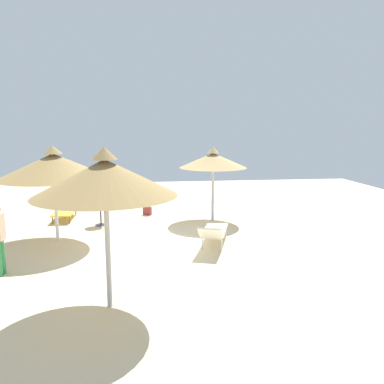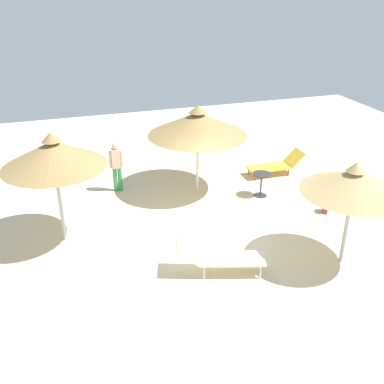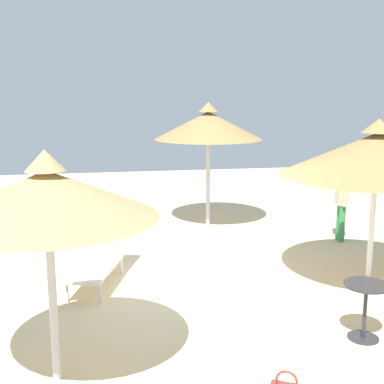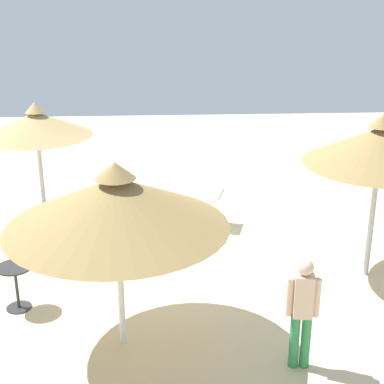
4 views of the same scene
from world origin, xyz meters
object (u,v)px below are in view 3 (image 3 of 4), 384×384
at_px(lounge_chair_far_left, 101,258).
at_px(parasol_umbrella_front, 208,125).
at_px(parasol_umbrella_near_right, 377,154).
at_px(side_table_round, 366,302).
at_px(person_standing_back, 342,200).
at_px(parasol_umbrella_edge, 47,195).

bearing_deg(lounge_chair_far_left, parasol_umbrella_front, -37.54).
height_order(parasol_umbrella_near_right, side_table_round, parasol_umbrella_near_right).
height_order(parasol_umbrella_near_right, person_standing_back, parasol_umbrella_near_right).
distance_m(lounge_chair_far_left, person_standing_back, 5.22).
height_order(parasol_umbrella_front, parasol_umbrella_near_right, parasol_umbrella_front).
relative_size(person_standing_back, side_table_round, 2.16).
height_order(parasol_umbrella_front, side_table_round, parasol_umbrella_front).
bearing_deg(lounge_chair_far_left, person_standing_back, -73.55).
distance_m(parasol_umbrella_front, lounge_chair_far_left, 4.54).
bearing_deg(parasol_umbrella_edge, parasol_umbrella_front, -25.96).
xyz_separation_m(person_standing_back, side_table_round, (-4.08, 1.69, -0.39)).
distance_m(parasol_umbrella_front, side_table_round, 6.20).
height_order(parasol_umbrella_near_right, lounge_chair_far_left, parasol_umbrella_near_right).
bearing_deg(parasol_umbrella_near_right, side_table_round, 149.24).
relative_size(parasol_umbrella_near_right, person_standing_back, 1.88).
bearing_deg(parasol_umbrella_near_right, lounge_chair_far_left, 78.08).
relative_size(parasol_umbrella_near_right, lounge_chair_far_left, 1.44).
bearing_deg(lounge_chair_far_left, parasol_umbrella_edge, 170.39).
relative_size(parasol_umbrella_edge, parasol_umbrella_front, 0.88).
distance_m(parasol_umbrella_near_right, lounge_chair_far_left, 4.73).
relative_size(lounge_chair_far_left, person_standing_back, 1.30).
distance_m(parasol_umbrella_edge, person_standing_back, 7.09).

